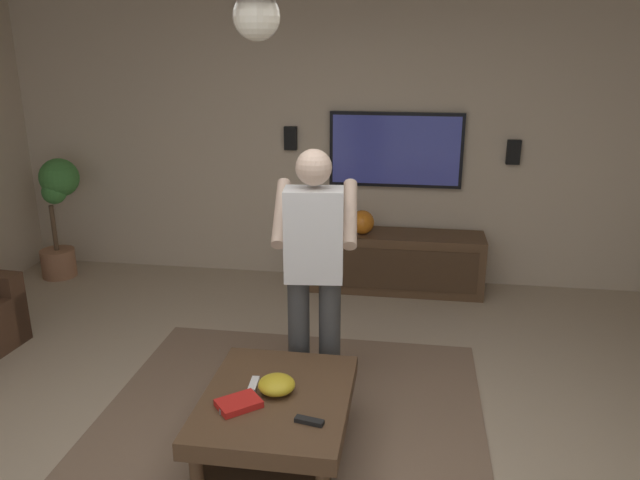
% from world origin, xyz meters
% --- Properties ---
extents(wall_back_tv, '(0.10, 6.99, 2.72)m').
position_xyz_m(wall_back_tv, '(3.14, 0.00, 1.36)').
color(wall_back_tv, '#C6B299').
rests_on(wall_back_tv, ground).
extents(area_rug, '(2.58, 2.38, 0.01)m').
position_xyz_m(area_rug, '(0.39, 0.17, 0.01)').
color(area_rug, '#7A604C').
rests_on(area_rug, ground).
extents(coffee_table, '(1.00, 0.80, 0.40)m').
position_xyz_m(coffee_table, '(0.19, 0.17, 0.30)').
color(coffee_table, '#513823').
rests_on(coffee_table, ground).
extents(media_console, '(0.45, 1.70, 0.55)m').
position_xyz_m(media_console, '(2.81, -0.34, 0.28)').
color(media_console, '#513823').
rests_on(media_console, ground).
extents(tv, '(0.05, 1.23, 0.69)m').
position_xyz_m(tv, '(3.05, -0.34, 1.29)').
color(tv, black).
extents(person_standing, '(0.57, 0.58, 1.64)m').
position_xyz_m(person_standing, '(0.90, 0.07, 0.93)').
color(person_standing, '#3F3F3F').
rests_on(person_standing, ground).
extents(potted_plant_tall, '(0.37, 0.47, 1.19)m').
position_xyz_m(potted_plant_tall, '(2.64, 2.87, 0.76)').
color(potted_plant_tall, '#9E6B4C').
rests_on(potted_plant_tall, ground).
extents(bowl, '(0.21, 0.21, 0.09)m').
position_xyz_m(bowl, '(0.22, 0.17, 0.45)').
color(bowl, gold).
rests_on(bowl, coffee_table).
extents(remote_white, '(0.15, 0.05, 0.02)m').
position_xyz_m(remote_white, '(0.25, 0.31, 0.41)').
color(remote_white, white).
rests_on(remote_white, coffee_table).
extents(remote_black, '(0.07, 0.16, 0.02)m').
position_xyz_m(remote_black, '(-0.05, -0.05, 0.41)').
color(remote_black, black).
rests_on(remote_black, coffee_table).
extents(remote_grey, '(0.10, 0.15, 0.02)m').
position_xyz_m(remote_grey, '(0.01, 0.36, 0.41)').
color(remote_grey, slate).
rests_on(remote_grey, coffee_table).
extents(book, '(0.26, 0.27, 0.04)m').
position_xyz_m(book, '(0.05, 0.34, 0.42)').
color(book, red).
rests_on(book, coffee_table).
extents(vase_round, '(0.22, 0.22, 0.22)m').
position_xyz_m(vase_round, '(2.76, -0.07, 0.66)').
color(vase_round, orange).
rests_on(vase_round, media_console).
extents(wall_speaker_left, '(0.06, 0.12, 0.22)m').
position_xyz_m(wall_speaker_left, '(3.06, -1.40, 1.29)').
color(wall_speaker_left, black).
extents(wall_speaker_right, '(0.06, 0.12, 0.22)m').
position_xyz_m(wall_speaker_right, '(3.06, 0.65, 1.37)').
color(wall_speaker_right, black).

